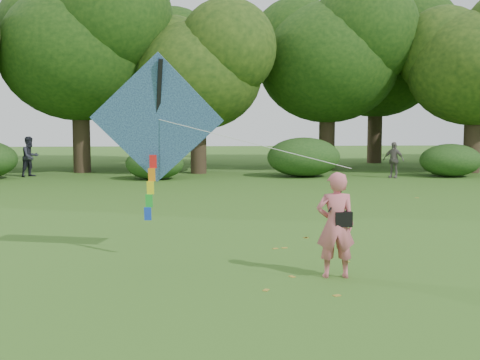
{
  "coord_description": "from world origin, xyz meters",
  "views": [
    {
      "loc": [
        -2.03,
        -10.42,
        2.78
      ],
      "look_at": [
        -1.16,
        2.0,
        1.5
      ],
      "focal_mm": 45.0,
      "sensor_mm": 36.0,
      "label": 1
    }
  ],
  "objects": [
    {
      "name": "fallen_leaves",
      "position": [
        0.84,
        1.8,
        0.01
      ],
      "size": [
        6.7,
        11.44,
        0.01
      ],
      "color": "olive",
      "rests_on": "ground"
    },
    {
      "name": "bystander_right",
      "position": [
        7.09,
        17.03,
        0.84
      ],
      "size": [
        1.02,
        0.96,
        1.69
      ],
      "primitive_type": "imported",
      "rotation": [
        0.0,
        0.0,
        -0.7
      ],
      "color": "#69615E",
      "rests_on": "ground"
    },
    {
      "name": "flying_kite",
      "position": [
        -2.81,
        1.45,
        2.73
      ],
      "size": [
        4.72,
        2.17,
        3.27
      ],
      "color": "#273AAA",
      "rests_on": "ground"
    },
    {
      "name": "shrub_band",
      "position": [
        -0.72,
        17.6,
        0.86
      ],
      "size": [
        39.15,
        3.22,
        1.88
      ],
      "color": "#264919",
      "rests_on": "ground"
    },
    {
      "name": "tree_line",
      "position": [
        1.67,
        22.88,
        5.6
      ],
      "size": [
        54.7,
        15.3,
        9.48
      ],
      "color": "#3A2D1E",
      "rests_on": "ground"
    },
    {
      "name": "crossbody_bag",
      "position": [
        0.47,
        -0.26,
        1.05
      ],
      "size": [
        0.43,
        0.2,
        0.72
      ],
      "color": "black",
      "rests_on": "ground"
    },
    {
      "name": "bystander_left",
      "position": [
        -10.02,
        18.83,
        0.96
      ],
      "size": [
        1.13,
        1.18,
        1.92
      ],
      "primitive_type": "imported",
      "rotation": [
        0.0,
        0.0,
        0.95
      ],
      "color": "#252631",
      "rests_on": "ground"
    },
    {
      "name": "ground",
      "position": [
        0.0,
        0.0,
        0.0
      ],
      "size": [
        100.0,
        100.0,
        0.0
      ],
      "primitive_type": "plane",
      "color": "#265114",
      "rests_on": "ground"
    },
    {
      "name": "man_kite_flyer",
      "position": [
        0.36,
        -0.23,
        0.93
      ],
      "size": [
        0.7,
        0.48,
        1.86
      ],
      "primitive_type": "imported",
      "rotation": [
        0.0,
        0.0,
        3.1
      ],
      "color": "#D36372",
      "rests_on": "ground"
    }
  ]
}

